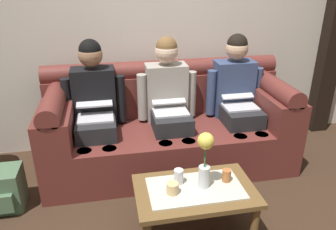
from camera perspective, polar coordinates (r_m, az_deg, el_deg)
The scene contains 11 objects.
back_wall_patterned at distance 3.37m, azimuth -1.74°, elevation 18.65°, with size 6.00×0.12×2.90m, color beige.
couch at distance 3.15m, azimuth 0.08°, elevation -2.17°, with size 2.27×0.88×0.96m.
person_left at distance 2.99m, azimuth -12.59°, elevation 1.75°, with size 0.56×0.67×1.22m.
person_middle at distance 3.04m, azimuth 0.09°, elevation 2.69°, with size 0.56×0.67×1.22m.
person_right at distance 3.22m, azimuth 11.86°, elevation 3.45°, with size 0.56×0.67×1.22m.
coffee_table at distance 2.38m, azimuth 4.70°, elevation -13.57°, with size 0.84×0.52×0.37m.
flower_vase at distance 2.22m, azimuth 6.44°, elevation -7.07°, with size 0.11×0.11×0.41m.
cup_near_left at distance 2.26m, azimuth 0.79°, elevation -12.58°, with size 0.08×0.08×0.08m, color #DBB77A.
cup_near_right at distance 2.34m, azimuth 1.85°, elevation -10.63°, with size 0.07×0.07×0.11m, color silver.
cup_far_center at distance 2.41m, azimuth 10.11°, elevation -10.28°, with size 0.06×0.06×0.09m, color #B26633.
backpack_left at distance 2.96m, azimuth -26.62°, elevation -11.50°, with size 0.29×0.30×0.34m.
Camera 1 is at (-0.54, -1.61, 1.75)m, focal length 35.15 mm.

